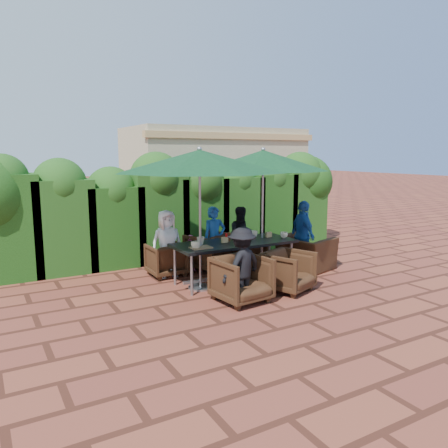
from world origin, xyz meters
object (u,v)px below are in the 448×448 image
chair_far_mid (210,249)px  chair_near_right (289,269)px  chair_far_left (166,258)px  dining_table (234,246)px  chair_far_right (245,249)px  umbrella_right (263,161)px  chair_near_left (242,277)px  umbrella_left (200,161)px  chair_end_right (305,247)px

chair_far_mid → chair_near_right: size_ratio=1.08×
chair_far_left → chair_far_mid: chair_far_mid is taller
chair_near_right → chair_far_mid: bearing=83.5°
dining_table → chair_far_right: size_ratio=3.21×
umbrella_right → chair_near_right: 2.09m
umbrella_right → chair_near_left: size_ratio=3.05×
dining_table → umbrella_right: 1.67m
dining_table → chair_far_left: bearing=133.0°
umbrella_left → dining_table: bearing=4.3°
chair_far_mid → chair_far_right: (0.79, -0.09, -0.06)m
chair_far_right → chair_near_right: bearing=74.6°
umbrella_left → chair_near_left: (0.26, -0.95, -1.81)m
umbrella_left → chair_end_right: 3.04m
umbrella_left → umbrella_right: (1.38, 0.12, -0.00)m
umbrella_right → chair_far_mid: bearing=124.7°
dining_table → umbrella_left: bearing=-175.7°
dining_table → chair_far_mid: size_ratio=2.75×
dining_table → chair_near_left: (-0.47, -1.01, -0.27)m
chair_far_right → chair_near_right: (-0.29, -1.84, 0.03)m
dining_table → chair_far_right: (0.80, 0.90, -0.32)m
chair_far_left → chair_far_right: chair_far_right is taller
umbrella_left → chair_end_right: umbrella_left is taller
chair_far_mid → chair_far_right: size_ratio=1.17×
chair_end_right → umbrella_left: bearing=77.7°
dining_table → chair_end_right: size_ratio=2.22×
dining_table → chair_far_right: 1.25m
chair_far_mid → chair_far_right: 0.80m
chair_near_right → chair_far_right: bearing=60.0°
dining_table → chair_far_left: size_ratio=3.29×
chair_near_left → chair_end_right: chair_end_right is taller
chair_far_right → chair_near_left: (-1.28, -1.90, 0.05)m
umbrella_right → chair_end_right: bearing=-0.0°
umbrella_right → chair_far_left: bearing=149.4°
chair_far_right → chair_far_mid: bearing=-13.1°
umbrella_left → chair_far_mid: umbrella_left is taller
chair_end_right → umbrella_right: bearing=74.9°
chair_far_right → chair_end_right: bearing=131.7°
chair_far_right → chair_near_left: chair_near_left is taller
umbrella_right → chair_near_left: (-1.13, -1.07, -1.81)m
chair_far_right → chair_near_right: size_ratio=0.93×
chair_far_left → chair_far_right: (1.74, -0.11, 0.01)m
dining_table → chair_far_mid: (0.02, 0.99, -0.26)m
chair_far_right → chair_near_left: 2.29m
chair_near_left → chair_near_right: (0.99, 0.07, -0.02)m
umbrella_right → chair_near_left: bearing=-136.4°
chair_far_mid → chair_near_left: chair_far_mid is taller
umbrella_left → chair_far_right: (1.53, 0.95, -1.86)m
chair_far_mid → chair_near_left: bearing=56.1°
chair_far_right → chair_near_right: 1.86m
chair_far_left → chair_near_right: 2.43m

